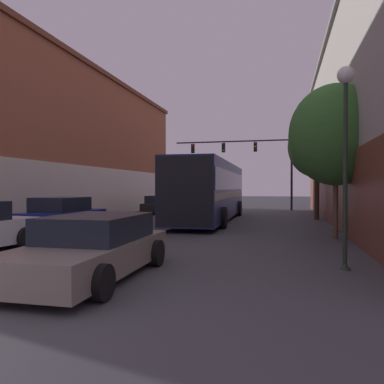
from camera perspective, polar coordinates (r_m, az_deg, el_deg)
The scene contains 11 objects.
lane_center_line at distance 20.06m, azimuth -0.97°, elevation -4.72°, with size 0.14×45.45×0.01m.
building_left_brick at distance 27.18m, azimuth -21.13°, elevation 7.05°, with size 8.12×28.06×9.62m.
bus at distance 21.33m, azimuth 2.85°, elevation 0.51°, with size 3.03×12.92×3.24m.
hatchback_foreground at distance 8.24m, azimuth -14.92°, elevation -8.19°, with size 2.21×4.66×1.30m.
parked_car_left_near at distance 34.90m, azimuth -1.28°, elevation -1.46°, with size 2.49×4.21×1.24m.
parked_car_left_mid at distance 16.89m, azimuth -19.08°, elevation -3.39°, with size 2.13×4.25×1.48m.
parked_car_left_far at distance 27.84m, azimuth -4.80°, elevation -1.94°, with size 2.36×4.74×1.30m.
traffic_signal_gantry at distance 32.27m, azimuth 8.76°, elevation 5.59°, with size 10.00×0.36×6.16m.
street_lamp at distance 9.37m, azimuth 22.35°, elevation 8.14°, with size 0.39×0.39×4.67m.
street_tree_near at distance 15.01m, azimuth 21.07°, elevation 8.13°, with size 3.43×3.09×5.74m.
street_tree_far at distance 23.31m, azimuth 18.52°, elevation 6.61°, with size 3.36×3.02×6.18m.
Camera 1 is at (5.11, -2.58, 1.89)m, focal length 35.00 mm.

